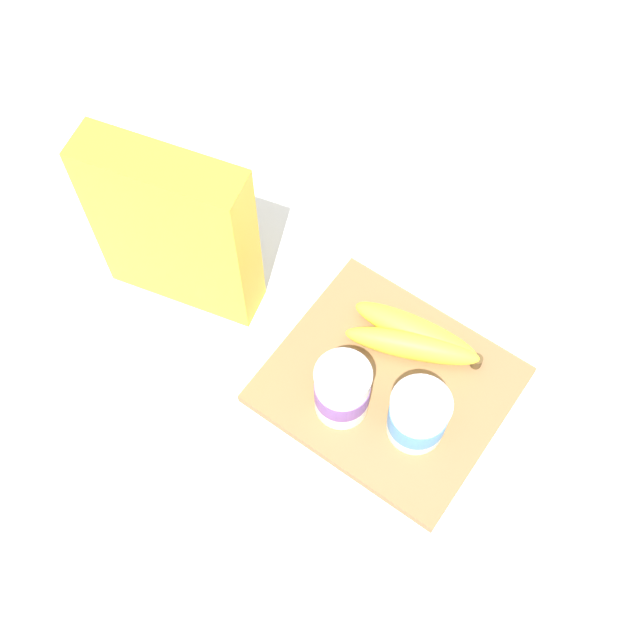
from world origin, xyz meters
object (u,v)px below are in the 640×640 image
object	(u,v)px
yogurt_cup_back	(342,390)
cutting_board	(388,385)
yogurt_cup_front	(418,416)
cereal_box	(174,231)
banana_bunch	(413,338)

from	to	relation	value
yogurt_cup_back	cutting_board	bearing A→B (deg)	-117.35
yogurt_cup_front	yogurt_cup_back	xyz separation A→B (m)	(0.09, 0.03, 0.01)
cereal_box	yogurt_cup_front	bearing A→B (deg)	165.90
yogurt_cup_front	banana_bunch	xyz separation A→B (m)	(0.06, -0.09, -0.02)
yogurt_cup_back	banana_bunch	bearing A→B (deg)	-102.12
yogurt_cup_back	yogurt_cup_front	bearing A→B (deg)	-163.35
cutting_board	banana_bunch	bearing A→B (deg)	-85.70
cereal_box	banana_bunch	distance (m)	0.32
cereal_box	yogurt_cup_back	xyz separation A→B (m)	(-0.27, 0.03, -0.07)
banana_bunch	yogurt_cup_back	bearing A→B (deg)	77.88
yogurt_cup_front	yogurt_cup_back	world-z (taller)	yogurt_cup_back
cutting_board	cereal_box	world-z (taller)	cereal_box
cutting_board	banana_bunch	world-z (taller)	banana_bunch
cereal_box	banana_bunch	bearing A→B (deg)	-176.47
yogurt_cup_front	yogurt_cup_back	bearing A→B (deg)	16.65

